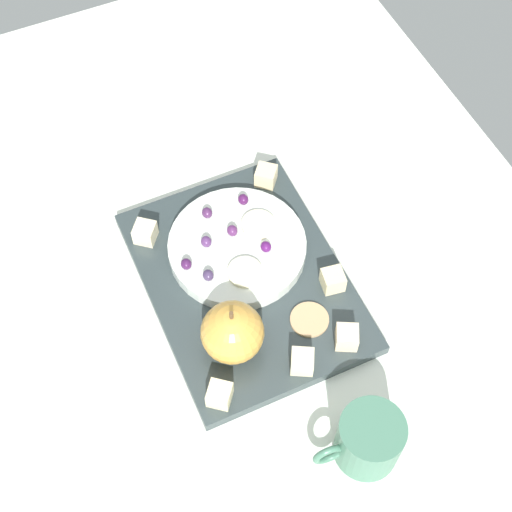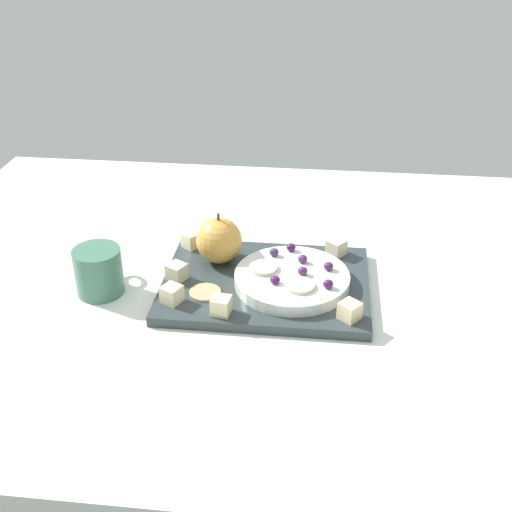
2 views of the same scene
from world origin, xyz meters
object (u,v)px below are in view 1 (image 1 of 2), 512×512
(platter, at_px, (245,281))
(cracker_0, at_px, (309,320))
(apple_whole, at_px, (232,332))
(apple_slice_0, at_px, (258,224))
(grape_2, at_px, (266,247))
(cheese_cube_5, at_px, (266,176))
(apple_slice_1, at_px, (245,272))
(grape_4, at_px, (206,242))
(cheese_cube_2, at_px, (333,280))
(cheese_cube_4, at_px, (220,395))
(serving_dish, at_px, (237,247))
(cheese_cube_1, at_px, (145,233))
(grape_0, at_px, (208,275))
(grape_6, at_px, (243,199))
(cheese_cube_3, at_px, (302,361))
(cheese_cube_0, at_px, (347,337))
(grape_5, at_px, (207,213))
(grape_1, at_px, (232,231))
(cup, at_px, (368,440))
(grape_3, at_px, (186,264))

(platter, relative_size, cracker_0, 6.67)
(apple_whole, distance_m, apple_slice_0, 0.18)
(cracker_0, bearing_deg, grape_2, 5.82)
(cheese_cube_5, height_order, apple_slice_1, cheese_cube_5)
(grape_2, relative_size, grape_4, 1.00)
(grape_2, xyz_separation_m, apple_slice_0, (0.04, -0.01, -0.00))
(cheese_cube_2, relative_size, cheese_cube_4, 1.00)
(platter, height_order, cracker_0, cracker_0)
(grape_2, bearing_deg, serving_dish, 51.18)
(grape_2, distance_m, apple_slice_0, 0.04)
(cracker_0, height_order, grape_2, grape_2)
(cheese_cube_1, bearing_deg, apple_slice_0, -111.54)
(platter, relative_size, grape_0, 21.19)
(grape_6, bearing_deg, serving_dish, 149.06)
(cheese_cube_3, distance_m, grape_6, 0.25)
(grape_2, xyz_separation_m, apple_slice_1, (-0.02, 0.04, -0.00))
(platter, bearing_deg, grape_0, 79.17)
(serving_dish, distance_m, cheese_cube_0, 0.20)
(cheese_cube_5, distance_m, grape_5, 0.11)
(grape_1, xyz_separation_m, grape_4, (-0.00, 0.04, -0.00))
(platter, distance_m, grape_1, 0.07)
(cheese_cube_1, height_order, grape_4, grape_4)
(cheese_cube_5, distance_m, grape_6, 0.06)
(grape_6, xyz_separation_m, cup, (-0.37, 0.01, -0.00))
(grape_5, bearing_deg, grape_0, 158.40)
(cheese_cube_1, height_order, cracker_0, cheese_cube_1)
(grape_0, bearing_deg, cheese_cube_3, -158.61)
(grape_4, height_order, apple_slice_1, grape_4)
(cracker_0, height_order, grape_0, grape_0)
(cracker_0, distance_m, apple_slice_1, 0.10)
(grape_0, height_order, grape_1, same)
(cheese_cube_1, bearing_deg, cheese_cube_5, -83.86)
(cheese_cube_1, xyz_separation_m, cheese_cube_2, (-0.17, -0.20, 0.00))
(apple_slice_1, distance_m, cup, 0.27)
(cheese_cube_4, bearing_deg, cup, -133.05)
(cracker_0, xyz_separation_m, apple_slice_1, (0.09, 0.05, 0.02))
(cheese_cube_3, relative_size, grape_3, 1.75)
(grape_3, bearing_deg, grape_2, -99.80)
(grape_3, bearing_deg, serving_dish, -85.00)
(serving_dish, relative_size, apple_slice_0, 4.02)
(platter, height_order, grape_6, grape_6)
(grape_6, bearing_deg, grape_1, 140.27)
(cheese_cube_1, height_order, apple_slice_1, cheese_cube_1)
(cheese_cube_1, bearing_deg, grape_2, -125.00)
(cheese_cube_1, relative_size, grape_0, 1.75)
(grape_2, height_order, grape_5, same)
(cheese_cube_4, bearing_deg, cheese_cube_5, -34.29)
(apple_slice_0, bearing_deg, serving_dish, 110.65)
(cup, bearing_deg, grape_1, 4.94)
(cheese_cube_2, bearing_deg, platter, 60.12)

